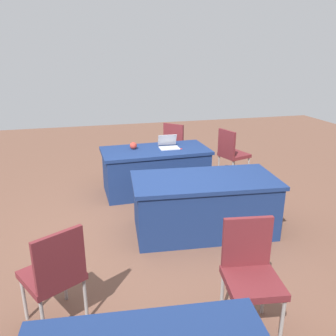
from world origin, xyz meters
TOP-DOWN VIEW (x-y plane):
  - ground_plane at (0.00, 0.00)m, footprint 14.40×14.40m
  - table_foreground at (-0.27, -1.43)m, footprint 1.76×0.90m
  - table_mid_left at (-0.58, 0.06)m, footprint 1.91×1.07m
  - chair_near_front at (-0.88, -2.29)m, footprint 0.62×0.62m
  - chair_tucked_right at (-0.37, 1.73)m, footprint 0.50×0.50m
  - chair_by_pillar at (-1.71, -1.61)m, footprint 0.55×0.55m
  - chair_back_row at (1.19, 1.33)m, footprint 0.60×0.60m
  - laptop_silver at (-0.50, -1.46)m, footprint 0.32×0.30m
  - yarn_ball at (0.08, -1.52)m, footprint 0.12×0.12m
  - scissors_red at (-0.61, -1.36)m, footprint 0.18×0.11m

SIDE VIEW (x-z plane):
  - ground_plane at x=0.00m, z-range 0.00..0.00m
  - table_foreground at x=-0.27m, z-range 0.00..0.74m
  - table_mid_left at x=-0.58m, z-range 0.00..0.74m
  - chair_back_row at x=1.19m, z-range 0.07..1.01m
  - chair_by_pillar at x=-1.71m, z-range 0.07..1.01m
  - chair_tucked_right at x=-0.37m, z-range 0.07..1.04m
  - chair_near_front at x=-0.88m, z-range 0.08..1.05m
  - scissors_red at x=-0.61m, z-range 0.73..0.74m
  - laptop_silver at x=-0.50m, z-range 0.67..0.88m
  - yarn_ball at x=0.08m, z-range 0.73..0.85m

